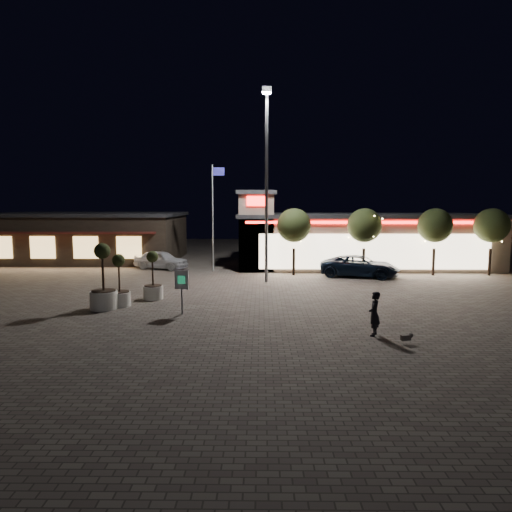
{
  "coord_description": "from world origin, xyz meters",
  "views": [
    {
      "loc": [
        1.67,
        -21.48,
        5.08
      ],
      "look_at": [
        1.35,
        6.0,
        1.94
      ],
      "focal_mm": 32.0,
      "sensor_mm": 36.0,
      "label": 1
    }
  ],
  "objects_px": {
    "pedestrian": "(374,314)",
    "valet_sign": "(182,283)",
    "pickup_truck": "(360,266)",
    "planter_mid": "(104,289)",
    "white_sedan": "(161,260)",
    "planter_left": "(120,290)"
  },
  "relations": [
    {
      "from": "pickup_truck",
      "to": "white_sedan",
      "type": "relative_size",
      "value": 1.26
    },
    {
      "from": "pickup_truck",
      "to": "valet_sign",
      "type": "xyz_separation_m",
      "value": [
        -10.59,
        -11.09,
        0.69
      ]
    },
    {
      "from": "white_sedan",
      "to": "valet_sign",
      "type": "xyz_separation_m",
      "value": [
        4.22,
        -14.84,
        0.71
      ]
    },
    {
      "from": "pickup_truck",
      "to": "planter_left",
      "type": "relative_size",
      "value": 2.06
    },
    {
      "from": "pickup_truck",
      "to": "white_sedan",
      "type": "height_order",
      "value": "pickup_truck"
    },
    {
      "from": "white_sedan",
      "to": "pedestrian",
      "type": "distance_m",
      "value": 21.94
    },
    {
      "from": "white_sedan",
      "to": "pedestrian",
      "type": "xyz_separation_m",
      "value": [
        12.27,
        -18.19,
        0.13
      ]
    },
    {
      "from": "pedestrian",
      "to": "planter_left",
      "type": "relative_size",
      "value": 0.66
    },
    {
      "from": "pickup_truck",
      "to": "pedestrian",
      "type": "relative_size",
      "value": 3.13
    },
    {
      "from": "pedestrian",
      "to": "valet_sign",
      "type": "distance_m",
      "value": 8.74
    },
    {
      "from": "planter_left",
      "to": "valet_sign",
      "type": "height_order",
      "value": "planter_left"
    },
    {
      "from": "white_sedan",
      "to": "planter_mid",
      "type": "height_order",
      "value": "planter_mid"
    },
    {
      "from": "pedestrian",
      "to": "planter_mid",
      "type": "relative_size",
      "value": 0.54
    },
    {
      "from": "pedestrian",
      "to": "planter_left",
      "type": "xyz_separation_m",
      "value": [
        -11.44,
        4.99,
        -0.05
      ]
    },
    {
      "from": "pickup_truck",
      "to": "valet_sign",
      "type": "height_order",
      "value": "valet_sign"
    },
    {
      "from": "valet_sign",
      "to": "planter_mid",
      "type": "bearing_deg",
      "value": 165.63
    },
    {
      "from": "pedestrian",
      "to": "valet_sign",
      "type": "height_order",
      "value": "valet_sign"
    },
    {
      "from": "pedestrian",
      "to": "planter_left",
      "type": "bearing_deg",
      "value": -91.4
    },
    {
      "from": "pedestrian",
      "to": "valet_sign",
      "type": "relative_size",
      "value": 0.84
    },
    {
      "from": "pickup_truck",
      "to": "planter_mid",
      "type": "xyz_separation_m",
      "value": [
        -14.57,
        -10.08,
        0.24
      ]
    },
    {
      "from": "pedestrian",
      "to": "white_sedan",
      "type": "bearing_deg",
      "value": -123.86
    },
    {
      "from": "pedestrian",
      "to": "planter_mid",
      "type": "height_order",
      "value": "planter_mid"
    }
  ]
}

